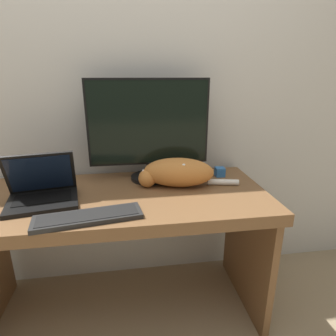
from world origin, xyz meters
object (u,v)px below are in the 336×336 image
object	(u,v)px
laptop	(42,192)
external_keyboard	(88,217)
cat	(177,172)
monitor	(149,129)

from	to	relation	value
laptop	external_keyboard	world-z (taller)	laptop
laptop	cat	size ratio (longest dim) A/B	0.64
laptop	cat	world-z (taller)	laptop
laptop	external_keyboard	size ratio (longest dim) A/B	0.77
monitor	external_keyboard	size ratio (longest dim) A/B	1.45
laptop	external_keyboard	distance (m)	0.31
cat	monitor	bearing A→B (deg)	147.48
external_keyboard	cat	world-z (taller)	cat
external_keyboard	cat	bearing A→B (deg)	26.78
external_keyboard	cat	distance (m)	0.53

